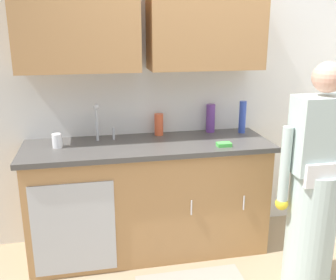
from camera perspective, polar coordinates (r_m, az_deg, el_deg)
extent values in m
cube|color=silver|center=(3.43, 5.22, 8.32)|extent=(4.80, 0.10, 2.70)
cube|color=#B27F4C|center=(3.04, -13.33, 16.40)|extent=(0.91, 0.34, 0.70)
cube|color=#B27F4C|center=(3.17, 5.64, 16.72)|extent=(0.91, 0.34, 0.70)
cube|color=#B27F4C|center=(3.24, -2.87, -8.77)|extent=(1.90, 0.60, 0.90)
cube|color=#B7BABF|center=(2.97, -13.75, -12.75)|extent=(0.60, 0.01, 0.72)
cylinder|color=silver|center=(3.00, 3.50, -9.98)|extent=(0.01, 0.01, 0.12)
cylinder|color=silver|center=(3.13, 11.18, -9.12)|extent=(0.01, 0.01, 0.12)
cube|color=#474442|center=(3.07, -3.00, -0.80)|extent=(1.96, 0.66, 0.04)
cube|color=#B7BABF|center=(3.05, -9.51, -1.27)|extent=(0.50, 0.36, 0.03)
cylinder|color=#B7BABF|center=(3.14, -10.50, 2.55)|extent=(0.02, 0.02, 0.30)
sphere|color=#B7BABF|center=(3.05, -10.61, 4.84)|extent=(0.04, 0.04, 0.04)
cylinder|color=#B7BABF|center=(3.17, -8.06, 0.92)|extent=(0.02, 0.02, 0.10)
cube|color=white|center=(3.20, 19.75, -18.90)|extent=(0.20, 0.26, 0.06)
cylinder|color=#B2C6C1|center=(3.00, 20.31, -12.24)|extent=(0.34, 0.34, 0.88)
cube|color=#B2C6C1|center=(2.75, 21.73, 0.74)|extent=(0.38, 0.22, 0.52)
sphere|color=tan|center=(2.68, 22.59, 8.59)|extent=(0.20, 0.20, 0.20)
cube|color=white|center=(2.72, 22.56, -4.79)|extent=(0.32, 0.04, 0.16)
cylinder|color=#B2C6C1|center=(2.71, 16.94, -3.76)|extent=(0.07, 0.07, 0.55)
sphere|color=yellow|center=(2.81, 16.48, -9.03)|extent=(0.09, 0.09, 0.09)
cylinder|color=#334CB2|center=(3.40, 10.97, 3.36)|extent=(0.06, 0.06, 0.28)
cylinder|color=#66388C|center=(3.38, 6.32, 3.23)|extent=(0.08, 0.08, 0.25)
cylinder|color=#E05933|center=(3.27, -1.37, 2.31)|extent=(0.07, 0.07, 0.18)
cylinder|color=white|center=(3.06, -16.10, -0.10)|extent=(0.08, 0.08, 0.11)
cube|color=#4CBF4C|center=(3.00, 8.30, -0.67)|extent=(0.11, 0.07, 0.03)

